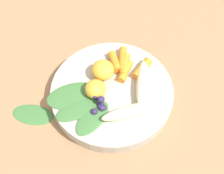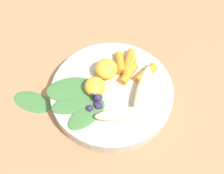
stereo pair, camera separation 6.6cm
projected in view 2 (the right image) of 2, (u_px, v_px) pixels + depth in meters
name	position (u px, v px, depth m)	size (l,w,h in m)	color
ground_plane	(112.00, 97.00, 0.70)	(2.40, 2.40, 0.00)	#99704C
bowl	(112.00, 93.00, 0.69)	(0.27, 0.27, 0.03)	#B2AD9E
banana_peeled_left	(143.00, 89.00, 0.66)	(0.13, 0.03, 0.03)	beige
banana_peeled_right	(126.00, 114.00, 0.63)	(0.13, 0.03, 0.03)	beige
orange_segment_near	(95.00, 85.00, 0.66)	(0.04, 0.04, 0.03)	#F4A833
orange_segment_far	(106.00, 69.00, 0.68)	(0.05, 0.05, 0.04)	#F4A833
carrot_front	(146.00, 73.00, 0.68)	(0.02, 0.02, 0.06)	orange
carrot_mid_left	(129.00, 74.00, 0.69)	(0.02, 0.02, 0.05)	orange
carrot_mid_right	(130.00, 67.00, 0.69)	(0.02, 0.02, 0.05)	orange
carrot_rear	(129.00, 62.00, 0.70)	(0.02, 0.02, 0.06)	orange
carrot_small	(120.00, 63.00, 0.70)	(0.02, 0.02, 0.05)	orange
blueberry_pile	(97.00, 101.00, 0.65)	(0.04, 0.05, 0.03)	#2D234C
kale_leaf_left	(72.00, 89.00, 0.67)	(0.11, 0.06, 0.01)	#3D7038
kale_leaf_right	(77.00, 103.00, 0.65)	(0.11, 0.05, 0.01)	#3D7038
kale_leaf_rear	(87.00, 114.00, 0.64)	(0.09, 0.05, 0.01)	#3D7038
kale_leaf_stray	(33.00, 100.00, 0.69)	(0.09, 0.05, 0.01)	#3D7038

